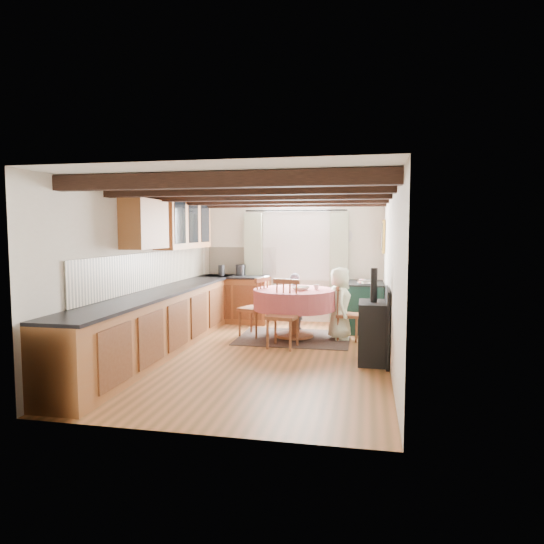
% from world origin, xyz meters
% --- Properties ---
extents(floor, '(3.60, 5.50, 0.00)m').
position_xyz_m(floor, '(0.00, 0.00, 0.00)').
color(floor, '#AB6939').
rests_on(floor, ground).
extents(ceiling, '(3.60, 5.50, 0.00)m').
position_xyz_m(ceiling, '(0.00, 0.00, 2.40)').
color(ceiling, white).
rests_on(ceiling, ground).
extents(wall_back, '(3.60, 0.00, 2.40)m').
position_xyz_m(wall_back, '(0.00, 2.75, 1.20)').
color(wall_back, silver).
rests_on(wall_back, ground).
extents(wall_front, '(3.60, 0.00, 2.40)m').
position_xyz_m(wall_front, '(0.00, -2.75, 1.20)').
color(wall_front, silver).
rests_on(wall_front, ground).
extents(wall_left, '(0.00, 5.50, 2.40)m').
position_xyz_m(wall_left, '(-1.80, 0.00, 1.20)').
color(wall_left, silver).
rests_on(wall_left, ground).
extents(wall_right, '(0.00, 5.50, 2.40)m').
position_xyz_m(wall_right, '(1.80, 0.00, 1.20)').
color(wall_right, silver).
rests_on(wall_right, ground).
extents(beam_a, '(3.60, 0.16, 0.16)m').
position_xyz_m(beam_a, '(0.00, -2.00, 2.31)').
color(beam_a, '#341C13').
rests_on(beam_a, ceiling).
extents(beam_b, '(3.60, 0.16, 0.16)m').
position_xyz_m(beam_b, '(0.00, -1.00, 2.31)').
color(beam_b, '#341C13').
rests_on(beam_b, ceiling).
extents(beam_c, '(3.60, 0.16, 0.16)m').
position_xyz_m(beam_c, '(0.00, 0.00, 2.31)').
color(beam_c, '#341C13').
rests_on(beam_c, ceiling).
extents(beam_d, '(3.60, 0.16, 0.16)m').
position_xyz_m(beam_d, '(0.00, 1.00, 2.31)').
color(beam_d, '#341C13').
rests_on(beam_d, ceiling).
extents(beam_e, '(3.60, 0.16, 0.16)m').
position_xyz_m(beam_e, '(0.00, 2.00, 2.31)').
color(beam_e, '#341C13').
rests_on(beam_e, ceiling).
extents(splash_left, '(0.02, 4.50, 0.55)m').
position_xyz_m(splash_left, '(-1.78, 0.30, 1.20)').
color(splash_left, beige).
rests_on(splash_left, wall_left).
extents(splash_back, '(1.40, 0.02, 0.55)m').
position_xyz_m(splash_back, '(-1.00, 2.73, 1.20)').
color(splash_back, beige).
rests_on(splash_back, wall_back).
extents(base_cabinet_left, '(0.60, 5.30, 0.88)m').
position_xyz_m(base_cabinet_left, '(-1.50, 0.00, 0.44)').
color(base_cabinet_left, brown).
rests_on(base_cabinet_left, floor).
extents(base_cabinet_back, '(1.30, 0.60, 0.88)m').
position_xyz_m(base_cabinet_back, '(-1.05, 2.45, 0.44)').
color(base_cabinet_back, brown).
rests_on(base_cabinet_back, floor).
extents(worktop_left, '(0.64, 5.30, 0.04)m').
position_xyz_m(worktop_left, '(-1.48, 0.00, 0.90)').
color(worktop_left, black).
rests_on(worktop_left, base_cabinet_left).
extents(worktop_back, '(1.30, 0.64, 0.04)m').
position_xyz_m(worktop_back, '(-1.05, 2.43, 0.90)').
color(worktop_back, black).
rests_on(worktop_back, base_cabinet_back).
extents(wall_cabinet_glass, '(0.34, 1.80, 0.90)m').
position_xyz_m(wall_cabinet_glass, '(-1.63, 1.20, 1.95)').
color(wall_cabinet_glass, brown).
rests_on(wall_cabinet_glass, wall_left).
extents(wall_cabinet_solid, '(0.34, 0.90, 0.70)m').
position_xyz_m(wall_cabinet_solid, '(-1.63, -0.30, 1.90)').
color(wall_cabinet_solid, brown).
rests_on(wall_cabinet_solid, wall_left).
extents(window_frame, '(1.34, 0.03, 1.54)m').
position_xyz_m(window_frame, '(0.10, 2.73, 1.60)').
color(window_frame, white).
rests_on(window_frame, wall_back).
extents(window_pane, '(1.20, 0.01, 1.40)m').
position_xyz_m(window_pane, '(0.10, 2.74, 1.60)').
color(window_pane, white).
rests_on(window_pane, wall_back).
extents(curtain_left, '(0.35, 0.10, 2.10)m').
position_xyz_m(curtain_left, '(-0.75, 2.65, 1.10)').
color(curtain_left, beige).
rests_on(curtain_left, wall_back).
extents(curtain_right, '(0.35, 0.10, 2.10)m').
position_xyz_m(curtain_right, '(0.95, 2.65, 1.10)').
color(curtain_right, beige).
rests_on(curtain_right, wall_back).
extents(curtain_rod, '(2.00, 0.03, 0.03)m').
position_xyz_m(curtain_rod, '(0.10, 2.65, 2.20)').
color(curtain_rod, black).
rests_on(curtain_rod, wall_back).
extents(wall_picture, '(0.04, 0.50, 0.60)m').
position_xyz_m(wall_picture, '(1.77, 2.30, 1.70)').
color(wall_picture, gold).
rests_on(wall_picture, wall_right).
extents(wall_plate, '(0.30, 0.02, 0.30)m').
position_xyz_m(wall_plate, '(1.05, 2.72, 1.70)').
color(wall_plate, silver).
rests_on(wall_plate, wall_back).
extents(rug, '(1.86, 1.45, 0.01)m').
position_xyz_m(rug, '(0.30, 1.23, 0.01)').
color(rug, '#4C4137').
rests_on(rug, floor).
extents(dining_table, '(1.37, 1.37, 0.83)m').
position_xyz_m(dining_table, '(0.30, 1.23, 0.41)').
color(dining_table, '#B5584A').
rests_on(dining_table, floor).
extents(chair_near, '(0.53, 0.54, 1.06)m').
position_xyz_m(chair_near, '(0.22, 0.52, 0.53)').
color(chair_near, brown).
rests_on(chair_near, floor).
extents(chair_left, '(0.58, 0.57, 1.03)m').
position_xyz_m(chair_left, '(-0.41, 1.24, 0.51)').
color(chair_left, brown).
rests_on(chair_left, floor).
extents(chair_right, '(0.40, 0.39, 0.90)m').
position_xyz_m(chair_right, '(1.18, 1.27, 0.45)').
color(chair_right, brown).
rests_on(chair_right, floor).
extents(aga_range, '(0.63, 0.97, 0.90)m').
position_xyz_m(aga_range, '(1.47, 2.08, 0.45)').
color(aga_range, '#132C24').
rests_on(aga_range, floor).
extents(cast_iron_stove, '(0.39, 0.65, 1.30)m').
position_xyz_m(cast_iron_stove, '(1.58, -0.05, 0.65)').
color(cast_iron_stove, black).
rests_on(cast_iron_stove, floor).
extents(child_far, '(0.41, 0.30, 1.04)m').
position_xyz_m(child_far, '(0.20, 1.94, 0.52)').
color(child_far, '#585766').
rests_on(child_far, floor).
extents(child_right, '(0.45, 0.63, 1.20)m').
position_xyz_m(child_right, '(1.05, 1.28, 0.60)').
color(child_right, '#E3F0C7').
rests_on(child_right, floor).
extents(bowl_a, '(0.30, 0.30, 0.05)m').
position_xyz_m(bowl_a, '(0.39, 1.08, 0.86)').
color(bowl_a, silver).
rests_on(bowl_a, dining_table).
extents(bowl_b, '(0.28, 0.28, 0.06)m').
position_xyz_m(bowl_b, '(0.46, 1.20, 0.86)').
color(bowl_b, silver).
rests_on(bowl_b, dining_table).
extents(cup, '(0.10, 0.10, 0.09)m').
position_xyz_m(cup, '(0.66, 1.29, 0.87)').
color(cup, silver).
rests_on(cup, dining_table).
extents(canister_tall, '(0.12, 0.12, 0.21)m').
position_xyz_m(canister_tall, '(-1.34, 2.39, 1.03)').
color(canister_tall, '#262628').
rests_on(canister_tall, worktop_back).
extents(canister_wide, '(0.19, 0.19, 0.21)m').
position_xyz_m(canister_wide, '(-0.99, 2.55, 1.03)').
color(canister_wide, '#262628').
rests_on(canister_wide, worktop_back).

